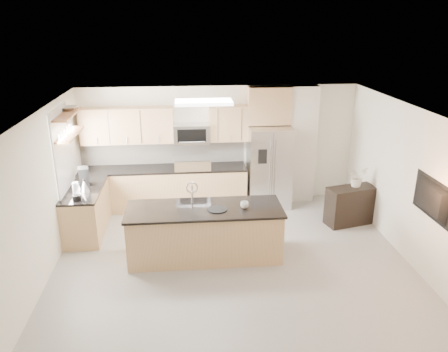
{
  "coord_description": "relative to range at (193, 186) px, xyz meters",
  "views": [
    {
      "loc": [
        -0.76,
        -6.0,
        3.96
      ],
      "look_at": [
        -0.07,
        1.3,
        1.28
      ],
      "focal_mm": 35.0,
      "sensor_mm": 36.0,
      "label": 1
    }
  ],
  "objects": [
    {
      "name": "shelf_lower",
      "position": [
        -2.25,
        -0.97,
        1.48
      ],
      "size": [
        0.3,
        1.2,
        0.04
      ],
      "primitive_type": "cube",
      "color": "olive",
      "rests_on": "wall_left"
    },
    {
      "name": "floor",
      "position": [
        0.6,
        -2.92,
        -0.47
      ],
      "size": [
        6.5,
        6.5,
        0.0
      ],
      "primitive_type": "plane",
      "color": "gray",
      "rests_on": "ground"
    },
    {
      "name": "back_counter",
      "position": [
        -0.63,
        0.01,
        -0.0
      ],
      "size": [
        3.55,
        0.66,
        1.44
      ],
      "color": "tan",
      "rests_on": "floor"
    },
    {
      "name": "flower_vase",
      "position": [
        3.23,
        -1.08,
        0.62
      ],
      "size": [
        0.71,
        0.67,
        0.62
      ],
      "primitive_type": "imported",
      "rotation": [
        0.0,
        0.0,
        0.41
      ],
      "color": "silver",
      "rests_on": "credenza"
    },
    {
      "name": "cup",
      "position": [
        0.82,
        -2.23,
        0.5
      ],
      "size": [
        0.19,
        0.19,
        0.11
      ],
      "primitive_type": "imported",
      "rotation": [
        0.0,
        0.0,
        -0.42
      ],
      "color": "silver",
      "rests_on": "island"
    },
    {
      "name": "ceiling",
      "position": [
        0.6,
        -2.92,
        2.13
      ],
      "size": [
        6.0,
        6.5,
        0.02
      ],
      "primitive_type": "cube",
      "color": "white",
      "rests_on": "wall_back"
    },
    {
      "name": "credenza",
      "position": [
        3.13,
        -1.15,
        -0.08
      ],
      "size": [
        1.04,
        0.63,
        0.78
      ],
      "primitive_type": "cube",
      "rotation": [
        0.0,
        0.0,
        0.24
      ],
      "color": "black",
      "rests_on": "floor"
    },
    {
      "name": "refrigerator",
      "position": [
        1.66,
        -0.05,
        0.42
      ],
      "size": [
        0.92,
        0.78,
        1.78
      ],
      "color": "#B9B9BC",
      "rests_on": "floor"
    },
    {
      "name": "wall_back",
      "position": [
        0.6,
        0.33,
        0.83
      ],
      "size": [
        6.0,
        0.02,
        2.6
      ],
      "primitive_type": "cube",
      "color": "white",
      "rests_on": "floor"
    },
    {
      "name": "coffee_maker",
      "position": [
        -2.09,
        -0.88,
        0.62
      ],
      "size": [
        0.23,
        0.27,
        0.35
      ],
      "color": "black",
      "rests_on": "left_counter"
    },
    {
      "name": "wall_right",
      "position": [
        3.6,
        -2.92,
        0.83
      ],
      "size": [
        0.02,
        6.5,
        2.6
      ],
      "primitive_type": "cube",
      "color": "white",
      "rests_on": "floor"
    },
    {
      "name": "platter",
      "position": [
        0.36,
        -2.26,
        0.45
      ],
      "size": [
        0.38,
        0.38,
        0.02
      ],
      "primitive_type": "cylinder",
      "rotation": [
        0.0,
        0.0,
        0.15
      ],
      "color": "black",
      "rests_on": "island"
    },
    {
      "name": "television",
      "position": [
        3.51,
        -3.12,
        0.88
      ],
      "size": [
        0.14,
        1.08,
        0.62
      ],
      "primitive_type": "imported",
      "rotation": [
        0.0,
        0.0,
        1.57
      ],
      "color": "black",
      "rests_on": "wall_right"
    },
    {
      "name": "window",
      "position": [
        -2.38,
        -1.07,
        1.18
      ],
      "size": [
        0.04,
        1.15,
        1.65
      ],
      "color": "white",
      "rests_on": "wall_left"
    },
    {
      "name": "wall_left",
      "position": [
        -2.4,
        -2.92,
        0.83
      ],
      "size": [
        0.02,
        6.5,
        2.6
      ],
      "primitive_type": "cube",
      "color": "white",
      "rests_on": "floor"
    },
    {
      "name": "left_counter",
      "position": [
        -2.07,
        -1.07,
        -0.01
      ],
      "size": [
        0.66,
        1.5,
        0.92
      ],
      "color": "tan",
      "rests_on": "floor"
    },
    {
      "name": "upper_cabinets",
      "position": [
        -0.7,
        0.16,
        1.35
      ],
      "size": [
        3.5,
        0.33,
        0.75
      ],
      "color": "tan",
      "rests_on": "wall_back"
    },
    {
      "name": "island",
      "position": [
        0.14,
        -2.17,
        -0.01
      ],
      "size": [
        2.66,
        0.96,
        1.34
      ],
      "rotation": [
        0.0,
        0.0,
        -0.0
      ],
      "color": "tan",
      "rests_on": "floor"
    },
    {
      "name": "range",
      "position": [
        0.0,
        0.0,
        0.0
      ],
      "size": [
        0.76,
        0.64,
        1.14
      ],
      "color": "black",
      "rests_on": "floor"
    },
    {
      "name": "partition_column",
      "position": [
        2.42,
        0.18,
        0.83
      ],
      "size": [
        0.6,
        0.3,
        2.6
      ],
      "primitive_type": "cube",
      "color": "silver",
      "rests_on": "floor"
    },
    {
      "name": "shelf_upper",
      "position": [
        -2.25,
        -0.97,
        1.85
      ],
      "size": [
        0.3,
        1.2,
        0.04
      ],
      "primitive_type": "cube",
      "color": "olive",
      "rests_on": "wall_left"
    },
    {
      "name": "kettle",
      "position": [
        -2.02,
        -1.21,
        0.55
      ],
      "size": [
        0.19,
        0.19,
        0.24
      ],
      "color": "#B9B9BC",
      "rests_on": "left_counter"
    },
    {
      "name": "ceiling_fixture",
      "position": [
        0.2,
        -1.32,
        2.09
      ],
      "size": [
        1.0,
        0.5,
        0.06
      ],
      "primitive_type": "cube",
      "color": "white",
      "rests_on": "ceiling"
    },
    {
      "name": "bowl",
      "position": [
        -2.25,
        -0.71,
        1.91
      ],
      "size": [
        0.4,
        0.4,
        0.09
      ],
      "primitive_type": "imported",
      "rotation": [
        0.0,
        0.0,
        -0.05
      ],
      "color": "#B9B9BC",
      "rests_on": "shelf_upper"
    },
    {
      "name": "blender",
      "position": [
        -2.07,
        -1.64,
        0.6
      ],
      "size": [
        0.15,
        0.15,
        0.34
      ],
      "color": "black",
      "rests_on": "left_counter"
    },
    {
      "name": "microwave",
      "position": [
        0.0,
        0.12,
        1.16
      ],
      "size": [
        0.76,
        0.4,
        0.4
      ],
      "color": "#B9B9BC",
      "rests_on": "upper_cabinets"
    }
  ]
}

